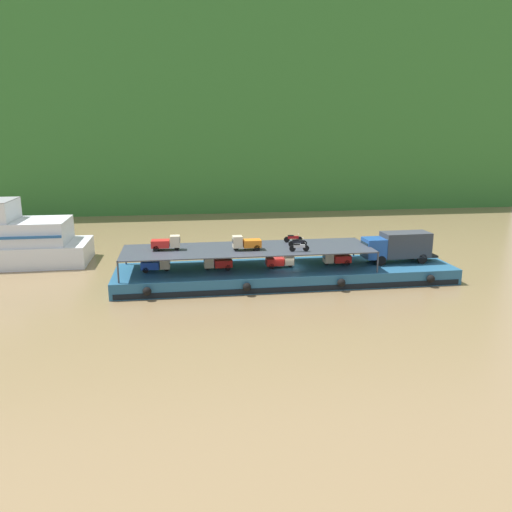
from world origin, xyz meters
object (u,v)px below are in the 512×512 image
object	(u,v)px
cargo_barge	(286,274)
mini_truck_lower_stern	(156,264)
covered_lorry	(398,246)
motorcycle_upper_centre	(298,242)
motorcycle_upper_stbd	(293,238)
mini_truck_lower_mid	(280,261)
mini_truck_lower_fore	(336,258)
motorcycle_upper_port	(299,247)
mini_truck_upper_stern	(166,243)
mini_truck_lower_aft	(217,263)
mini_truck_upper_mid	(246,243)

from	to	relation	value
cargo_barge	mini_truck_lower_stern	world-z (taller)	mini_truck_lower_stern
covered_lorry	motorcycle_upper_centre	world-z (taller)	covered_lorry
cargo_barge	motorcycle_upper_stbd	xyz separation A→B (m)	(1.15, 2.10, 3.18)
motorcycle_upper_centre	motorcycle_upper_stbd	xyz separation A→B (m)	(0.00, 2.07, 0.00)
mini_truck_lower_mid	mini_truck_lower_fore	world-z (taller)	same
covered_lorry	motorcycle_upper_port	bearing A→B (deg)	-168.98
mini_truck_lower_stern	mini_truck_lower_fore	xyz separation A→B (m)	(17.79, -0.17, 0.00)
covered_lorry	mini_truck_upper_stern	bearing A→B (deg)	178.96
mini_truck_lower_mid	mini_truck_upper_stern	world-z (taller)	mini_truck_upper_stern
mini_truck_lower_aft	mini_truck_upper_mid	bearing A→B (deg)	-11.96
mini_truck_upper_mid	motorcycle_upper_centre	world-z (taller)	mini_truck_upper_mid
mini_truck_lower_stern	covered_lorry	bearing A→B (deg)	-0.22
mini_truck_lower_mid	motorcycle_upper_stbd	distance (m)	3.34
mini_truck_lower_mid	motorcycle_upper_port	bearing A→B (deg)	-53.16
cargo_barge	motorcycle_upper_port	distance (m)	3.87
cargo_barge	mini_truck_lower_mid	bearing A→B (deg)	-164.84
mini_truck_lower_aft	motorcycle_upper_stbd	bearing A→B (deg)	15.07
mini_truck_upper_stern	motorcycle_upper_stbd	distance (m)	12.85
cargo_barge	mini_truck_lower_fore	bearing A→B (deg)	0.05
cargo_barge	covered_lorry	world-z (taller)	covered_lorry
covered_lorry	mini_truck_lower_aft	size ratio (longest dim) A/B	2.86
covered_lorry	mini_truck_upper_mid	size ratio (longest dim) A/B	2.87
covered_lorry	mini_truck_lower_stern	size ratio (longest dim) A/B	2.84
cargo_barge	mini_truck_lower_aft	bearing A→B (deg)	-179.65
cargo_barge	covered_lorry	size ratio (longest dim) A/B	4.21
motorcycle_upper_stbd	covered_lorry	bearing A→B (deg)	-10.86
cargo_barge	motorcycle_upper_stbd	world-z (taller)	motorcycle_upper_stbd
motorcycle_upper_port	covered_lorry	bearing A→B (deg)	11.02
mini_truck_lower_mid	motorcycle_upper_stbd	size ratio (longest dim) A/B	1.45
covered_lorry	mini_truck_lower_fore	size ratio (longest dim) A/B	2.88
mini_truck_upper_stern	mini_truck_upper_mid	xyz separation A→B (m)	(7.56, -1.12, 0.00)
mini_truck_lower_mid	motorcycle_upper_centre	xyz separation A→B (m)	(1.74, 0.19, 1.74)
mini_truck_lower_stern	motorcycle_upper_stbd	world-z (taller)	motorcycle_upper_stbd
mini_truck_upper_mid	motorcycle_upper_centre	bearing A→B (deg)	7.13
cargo_barge	mini_truck_upper_mid	distance (m)	5.35
mini_truck_lower_mid	motorcycle_upper_port	size ratio (longest dim) A/B	1.45
mini_truck_upper_stern	mini_truck_upper_mid	bearing A→B (deg)	-8.45
motorcycle_upper_port	motorcycle_upper_stbd	xyz separation A→B (m)	(0.33, 4.13, 0.00)
cargo_barge	motorcycle_upper_port	bearing A→B (deg)	-68.24
cargo_barge	mini_truck_lower_fore	distance (m)	5.36
covered_lorry	motorcycle_upper_port	world-z (taller)	covered_lorry
mini_truck_lower_fore	motorcycle_upper_port	distance (m)	5.11
motorcycle_upper_stbd	mini_truck_lower_stern	bearing A→B (deg)	-172.05
mini_truck_lower_aft	motorcycle_upper_port	world-z (taller)	motorcycle_upper_port
cargo_barge	motorcycle_upper_port	world-z (taller)	motorcycle_upper_port
motorcycle_upper_stbd	mini_truck_lower_mid	bearing A→B (deg)	-127.61
mini_truck_lower_mid	mini_truck_lower_fore	xyz separation A→B (m)	(5.75, 0.17, 0.00)
mini_truck_lower_stern	mini_truck_lower_fore	world-z (taller)	same
mini_truck_upper_mid	cargo_barge	bearing A→B (deg)	8.76
mini_truck_lower_stern	motorcycle_upper_port	xyz separation A→B (m)	(13.44, -2.21, 1.74)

